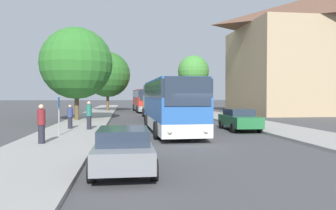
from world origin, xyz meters
TOP-DOWN VIEW (x-y plane):
  - ground_plane at (0.00, 0.00)m, footprint 300.00×300.00m
  - sidewalk_left at (-7.00, 0.00)m, footprint 4.00×120.00m
  - sidewalk_right at (7.00, 0.00)m, footprint 4.00×120.00m
  - building_right_background at (21.92, 24.09)m, footprint 20.71×14.53m
  - bus_front at (-0.65, 4.15)m, footprint 3.02×10.47m
  - bus_middle at (-0.34, 16.87)m, footprint 3.00×10.95m
  - bus_rear at (-0.74, 31.40)m, footprint 3.13×11.73m
  - parked_car_left_curb at (-3.66, -6.28)m, footprint 1.96×4.13m
  - parked_car_right_near at (4.17, 4.86)m, footprint 2.05×4.48m
  - bus_stop_sign at (-7.27, 2.36)m, footprint 0.08×0.45m
  - pedestrian_waiting_near at (-7.48, -0.73)m, footprint 0.36×0.36m
  - pedestrian_waiting_far at (-7.28, 6.19)m, footprint 0.36×0.36m
  - pedestrian_walking_back at (-5.95, 5.46)m, footprint 0.36×0.36m
  - tree_left_near at (-6.11, 33.36)m, footprint 6.78×6.78m
  - tree_left_far at (-7.98, 14.35)m, footprint 6.57×6.57m
  - tree_right_near at (6.31, 29.91)m, footprint 4.51×4.51m

SIDE VIEW (x-z plane):
  - ground_plane at x=0.00m, z-range 0.00..0.00m
  - sidewalk_left at x=-7.00m, z-range 0.00..0.15m
  - sidewalk_right at x=7.00m, z-range 0.00..0.15m
  - parked_car_left_curb at x=-3.66m, z-range 0.04..1.42m
  - parked_car_right_near at x=4.17m, z-range 0.04..1.52m
  - pedestrian_waiting_far at x=-7.28m, z-range 0.15..1.77m
  - pedestrian_waiting_near at x=-7.48m, z-range 0.16..2.00m
  - pedestrian_walking_back at x=-5.95m, z-range 0.17..2.03m
  - bus_stop_sign at x=-7.27m, z-range 0.43..2.65m
  - bus_rear at x=-0.74m, z-range 0.12..3.33m
  - bus_front at x=-0.65m, z-range 0.11..3.47m
  - bus_middle at x=-0.34m, z-range 0.11..3.62m
  - tree_left_far at x=-7.98m, z-range 1.10..9.59m
  - tree_left_near at x=-6.11m, z-range 1.14..9.91m
  - tree_right_near at x=6.31m, z-range 1.89..9.92m
  - building_right_background at x=21.92m, z-range 0.00..15.70m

